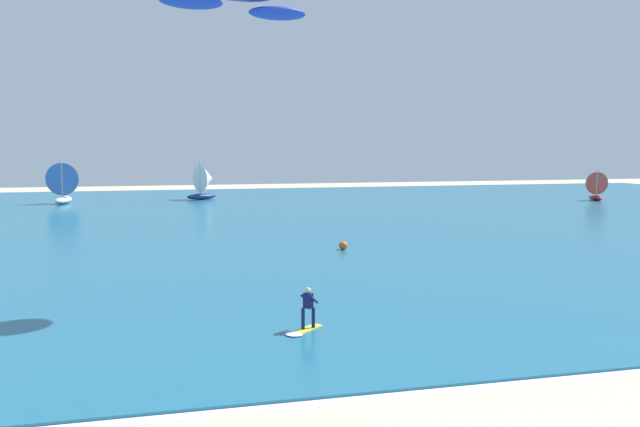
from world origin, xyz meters
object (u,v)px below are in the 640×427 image
(kite, at_px, (236,2))
(sailboat_leading, at_px, (205,182))
(sailboat_anchored_offshore, at_px, (64,182))
(sailboat_near_shore, at_px, (595,186))
(kitesurfer, at_px, (305,315))
(marker_buoy, at_px, (343,245))

(kite, xyz_separation_m, sailboat_leading, (2.09, 57.27, -11.27))
(sailboat_anchored_offshore, bearing_deg, sailboat_leading, 5.45)
(sailboat_near_shore, xyz_separation_m, sailboat_leading, (-50.07, 13.27, 0.47))
(kitesurfer, distance_m, marker_buoy, 19.65)
(sailboat_anchored_offshore, height_order, sailboat_near_shore, sailboat_anchored_offshore)
(sailboat_anchored_offshore, height_order, marker_buoy, sailboat_anchored_offshore)
(kite, height_order, marker_buoy, kite)
(sailboat_anchored_offshore, relative_size, sailboat_leading, 1.09)
(kitesurfer, height_order, sailboat_leading, sailboat_leading)
(kite, distance_m, sailboat_near_shore, 69.24)
(sailboat_near_shore, bearing_deg, marker_buoy, -143.98)
(kitesurfer, xyz_separation_m, sailboat_leading, (0.26, 63.41, 1.77))
(sailboat_near_shore, xyz_separation_m, marker_buoy, (-43.59, -31.69, -1.61))
(kitesurfer, bearing_deg, sailboat_anchored_offshore, 105.63)
(kitesurfer, height_order, kite, kite)
(kitesurfer, relative_size, sailboat_leading, 0.35)
(kite, distance_m, marker_buoy, 20.08)
(kitesurfer, relative_size, sailboat_near_shore, 0.44)
(sailboat_anchored_offshore, xyz_separation_m, marker_buoy, (24.01, -43.29, -2.30))
(marker_buoy, bearing_deg, kitesurfer, -110.08)
(sailboat_leading, bearing_deg, sailboat_near_shore, -14.84)
(sailboat_anchored_offshore, bearing_deg, sailboat_near_shore, -9.74)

